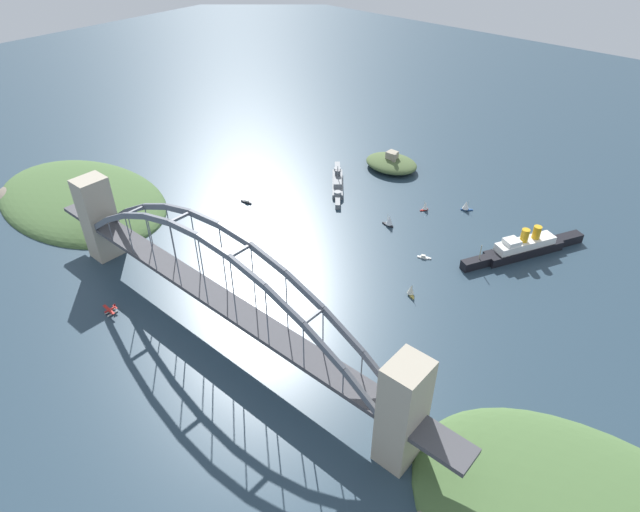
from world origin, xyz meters
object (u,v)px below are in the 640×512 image
at_px(small_boat_0, 425,206).
at_px(small_boat_3, 246,202).
at_px(naval_cruiser, 337,182).
at_px(channel_marker_buoy, 197,275).
at_px(ocean_liner, 525,247).
at_px(small_boat_1, 466,205).
at_px(small_boat_4, 389,220).
at_px(seaplane_taxiing_near_bridge, 110,311).
at_px(small_boat_5, 411,290).
at_px(fort_island_mid_harbor, 391,163).
at_px(harbor_arch_bridge, 217,293).
at_px(small_boat_2, 424,257).

xyz_separation_m(small_boat_0, small_boat_3, (-106.98, -78.92, -2.72)).
height_order(naval_cruiser, channel_marker_buoy, naval_cruiser).
distance_m(ocean_liner, naval_cruiser, 150.93).
relative_size(small_boat_3, channel_marker_buoy, 3.39).
bearing_deg(small_boat_1, small_boat_4, -118.85).
relative_size(seaplane_taxiing_near_bridge, small_boat_5, 1.36).
bearing_deg(fort_island_mid_harbor, small_boat_0, -34.41).
distance_m(small_boat_4, small_boat_5, 75.91).
relative_size(harbor_arch_bridge, small_boat_0, 37.17).
bearing_deg(channel_marker_buoy, small_boat_0, 68.30).
distance_m(ocean_liner, fort_island_mid_harbor, 143.65).
relative_size(harbor_arch_bridge, small_boat_2, 33.66).
distance_m(harbor_arch_bridge, small_boat_3, 142.76).
distance_m(small_boat_0, small_boat_4, 35.88).
height_order(fort_island_mid_harbor, small_boat_3, fort_island_mid_harbor).
distance_m(naval_cruiser, small_boat_3, 74.28).
distance_m(seaplane_taxiing_near_bridge, small_boat_4, 190.33).
relative_size(small_boat_2, small_boat_5, 1.06).
height_order(small_boat_4, channel_marker_buoy, small_boat_4).
bearing_deg(small_boat_1, channel_marker_buoy, -115.60).
bearing_deg(ocean_liner, small_boat_0, 175.39).
height_order(seaplane_taxiing_near_bridge, small_boat_4, small_boat_4).
bearing_deg(small_boat_3, harbor_arch_bridge, -47.89).
bearing_deg(small_boat_3, small_boat_0, 36.42).
relative_size(fort_island_mid_harbor, small_boat_5, 5.53).
relative_size(naval_cruiser, small_boat_4, 6.10).
bearing_deg(small_boat_2, small_boat_4, 156.49).
xyz_separation_m(fort_island_mid_harbor, small_boat_0, (57.83, -39.61, -1.41)).
relative_size(harbor_arch_bridge, small_boat_4, 30.28).
relative_size(naval_cruiser, small_boat_2, 6.78).
height_order(fort_island_mid_harbor, small_boat_1, fort_island_mid_harbor).
bearing_deg(small_boat_2, naval_cruiser, 159.48).
xyz_separation_m(ocean_liner, small_boat_0, (-78.28, 6.32, -1.80)).
relative_size(small_boat_2, small_boat_4, 0.90).
distance_m(small_boat_2, small_boat_4, 43.11).
height_order(small_boat_2, channel_marker_buoy, channel_marker_buoy).
distance_m(ocean_liner, small_boat_5, 88.92).
bearing_deg(small_boat_2, small_boat_0, 121.27).
distance_m(naval_cruiser, small_boat_5, 140.38).
relative_size(ocean_liner, small_boat_0, 10.99).
distance_m(harbor_arch_bridge, naval_cruiser, 181.55).
height_order(fort_island_mid_harbor, seaplane_taxiing_near_bridge, fort_island_mid_harbor).
xyz_separation_m(naval_cruiser, fort_island_mid_harbor, (14.64, 52.79, 1.97)).
bearing_deg(small_boat_5, channel_marker_buoy, -147.03).
bearing_deg(small_boat_5, naval_cruiser, 147.30).
xyz_separation_m(naval_cruiser, small_boat_3, (-34.51, -65.74, -2.16)).
distance_m(seaplane_taxiing_near_bridge, small_boat_0, 225.92).
xyz_separation_m(harbor_arch_bridge, small_boat_2, (44.71, 130.69, -27.63)).
xyz_separation_m(ocean_liner, small_boat_2, (-46.61, -45.85, -4.68)).
relative_size(ocean_liner, small_boat_4, 8.95).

